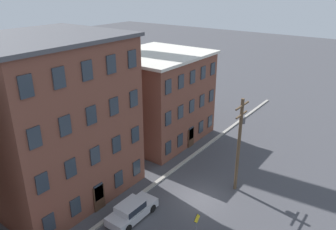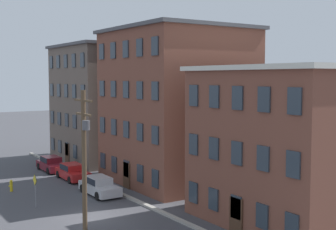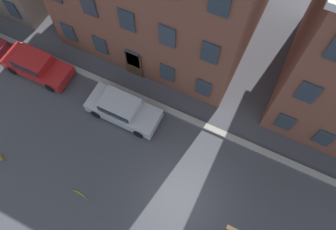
% 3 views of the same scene
% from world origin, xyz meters
% --- Properties ---
extents(ground_plane, '(200.00, 200.00, 0.00)m').
position_xyz_m(ground_plane, '(0.00, 0.00, 0.00)').
color(ground_plane, '#424247').
extents(kerb_strip, '(56.00, 0.36, 0.16)m').
position_xyz_m(kerb_strip, '(0.00, 4.50, 0.08)').
color(kerb_strip, '#9E998E').
rests_on(kerb_strip, ground_plane).
extents(apartment_midblock, '(12.02, 10.58, 13.59)m').
position_xyz_m(apartment_midblock, '(-5.97, 11.03, 6.81)').
color(apartment_midblock, brown).
rests_on(apartment_midblock, ground_plane).
extents(apartment_far, '(11.26, 9.83, 10.04)m').
position_xyz_m(apartment_far, '(7.82, 10.66, 5.03)').
color(apartment_far, brown).
rests_on(apartment_far, ground_plane).
extents(car_silver, '(4.40, 1.92, 1.43)m').
position_xyz_m(car_silver, '(-5.23, 3.10, 0.75)').
color(car_silver, '#B7B7BC').
rests_on(car_silver, ground_plane).
extents(caution_sign, '(0.84, 0.08, 2.41)m').
position_xyz_m(caution_sign, '(-4.37, -2.30, 1.59)').
color(caution_sign, slate).
rests_on(caution_sign, ground_plane).
extents(utility_pole, '(2.40, 0.44, 8.58)m').
position_xyz_m(utility_pole, '(3.26, -1.72, 4.83)').
color(utility_pole, brown).
rests_on(utility_pole, ground_plane).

